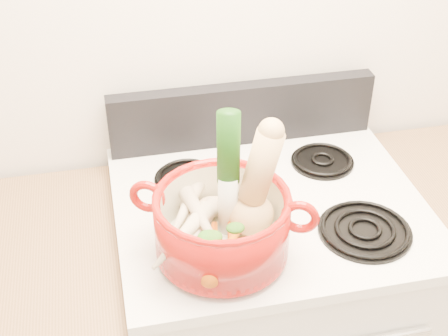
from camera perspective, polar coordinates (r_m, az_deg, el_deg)
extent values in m
cube|color=white|center=(1.71, 1.46, 13.39)|extent=(3.50, 0.02, 2.60)
cube|color=silver|center=(1.93, 3.57, -14.62)|extent=(0.76, 0.65, 0.92)
cube|color=silver|center=(1.60, 4.18, -3.56)|extent=(0.78, 0.67, 0.03)
cube|color=black|center=(1.78, 1.71, 5.00)|extent=(0.76, 0.05, 0.18)
cylinder|color=black|center=(1.43, -1.43, -7.75)|extent=(0.22, 0.22, 0.02)
cylinder|color=black|center=(1.53, 12.76, -5.51)|extent=(0.22, 0.22, 0.02)
cylinder|color=black|center=(1.66, -3.41, -0.83)|extent=(0.17, 0.17, 0.02)
cylinder|color=black|center=(1.75, 8.99, 0.73)|extent=(0.17, 0.17, 0.02)
cylinder|color=#950F09|center=(1.38, -0.18, -5.17)|extent=(0.40, 0.40, 0.15)
torus|color=#950F09|center=(1.38, -7.03, -2.60)|extent=(0.08, 0.05, 0.08)
torus|color=#950F09|center=(1.33, 6.98, -4.47)|extent=(0.08, 0.05, 0.08)
cylinder|color=beige|center=(1.33, 0.39, -0.33)|extent=(0.06, 0.06, 0.32)
ellipsoid|color=tan|center=(1.46, -0.97, -3.56)|extent=(0.09, 0.07, 0.04)
cone|color=beige|center=(1.42, -3.02, -4.84)|extent=(0.05, 0.25, 0.07)
cone|color=#EFE2C3|center=(1.38, -2.46, -5.77)|extent=(0.14, 0.18, 0.06)
cone|color=beige|center=(1.41, -2.23, -4.64)|extent=(0.07, 0.19, 0.06)
cone|color=#EFE2C3|center=(1.36, -3.90, -6.19)|extent=(0.18, 0.17, 0.06)
cone|color=beige|center=(1.41, -3.70, -3.95)|extent=(0.13, 0.19, 0.05)
cone|color=beige|center=(1.37, -1.89, -4.89)|extent=(0.08, 0.21, 0.06)
cone|color=#DC600B|center=(1.35, -1.03, -7.75)|extent=(0.08, 0.18, 0.05)
cone|color=#C05709|center=(1.34, -1.24, -7.47)|extent=(0.08, 0.16, 0.05)
cone|color=#BA5309|center=(1.37, 0.71, -6.16)|extent=(0.05, 0.16, 0.04)
cone|color=#D05F0A|center=(1.33, 0.14, -7.47)|extent=(0.13, 0.14, 0.05)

